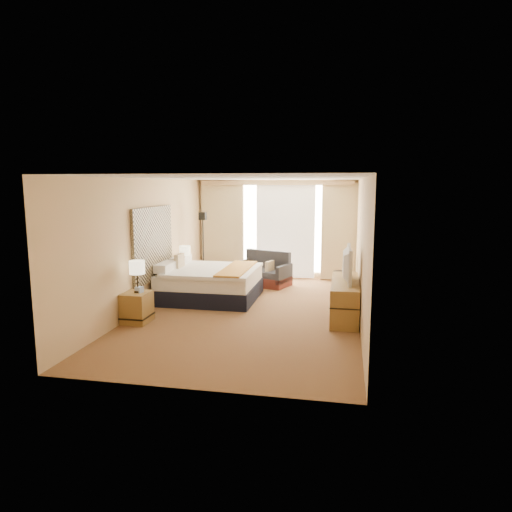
% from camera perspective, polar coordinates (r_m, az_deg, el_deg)
% --- Properties ---
extents(floor, '(4.20, 7.00, 0.02)m').
position_cam_1_polar(floor, '(9.03, -0.81, -6.99)').
color(floor, '#582619').
rests_on(floor, ground).
extents(ceiling, '(4.20, 7.00, 0.02)m').
position_cam_1_polar(ceiling, '(8.69, -0.85, 9.74)').
color(ceiling, silver).
rests_on(ceiling, wall_back).
extents(wall_back, '(4.20, 0.02, 2.60)m').
position_cam_1_polar(wall_back, '(12.19, 2.57, 3.38)').
color(wall_back, tan).
rests_on(wall_back, ground).
extents(wall_front, '(4.20, 0.02, 2.60)m').
position_cam_1_polar(wall_front, '(5.44, -8.46, -3.68)').
color(wall_front, tan).
rests_on(wall_front, ground).
extents(wall_left, '(0.02, 7.00, 2.60)m').
position_cam_1_polar(wall_left, '(9.42, -13.43, 1.51)').
color(wall_left, tan).
rests_on(wall_left, ground).
extents(wall_right, '(0.02, 7.00, 2.60)m').
position_cam_1_polar(wall_right, '(8.59, 13.02, 0.82)').
color(wall_right, tan).
rests_on(wall_right, ground).
extents(headboard, '(0.06, 1.85, 1.50)m').
position_cam_1_polar(headboard, '(9.59, -12.71, 1.54)').
color(headboard, black).
rests_on(headboard, wall_left).
extents(nightstand_left, '(0.45, 0.52, 0.55)m').
position_cam_1_polar(nightstand_left, '(8.59, -14.68, -6.23)').
color(nightstand_left, olive).
rests_on(nightstand_left, floor).
extents(nightstand_right, '(0.45, 0.52, 0.55)m').
position_cam_1_polar(nightstand_right, '(10.83, -8.96, -2.91)').
color(nightstand_right, olive).
rests_on(nightstand_right, floor).
extents(media_dresser, '(0.50, 1.80, 0.70)m').
position_cam_1_polar(media_dresser, '(8.76, 11.03, -5.29)').
color(media_dresser, olive).
rests_on(media_dresser, floor).
extents(window, '(2.30, 0.02, 2.30)m').
position_cam_1_polar(window, '(12.12, 3.72, 3.44)').
color(window, silver).
rests_on(window, wall_back).
extents(curtains, '(4.12, 0.19, 2.56)m').
position_cam_1_polar(curtains, '(12.07, 2.48, 3.85)').
color(curtains, '#C9B68E').
rests_on(curtains, floor).
extents(bed, '(2.01, 1.84, 0.98)m').
position_cam_1_polar(bed, '(10.00, -5.77, -3.35)').
color(bed, black).
rests_on(bed, floor).
extents(loveseat, '(1.50, 1.14, 0.83)m').
position_cam_1_polar(loveseat, '(11.38, 0.92, -2.23)').
color(loveseat, '#542018').
rests_on(loveseat, floor).
extents(floor_lamp, '(0.23, 0.23, 1.80)m').
position_cam_1_polar(floor_lamp, '(11.40, -6.64, 2.81)').
color(floor_lamp, black).
rests_on(floor_lamp, floor).
extents(desk_chair, '(0.45, 0.45, 0.93)m').
position_cam_1_polar(desk_chair, '(10.80, 10.91, -2.24)').
color(desk_chair, black).
rests_on(desk_chair, floor).
extents(lamp_left, '(0.28, 0.28, 0.58)m').
position_cam_1_polar(lamp_left, '(8.42, -14.66, -1.47)').
color(lamp_left, black).
rests_on(lamp_left, nightstand_left).
extents(lamp_right, '(0.25, 0.25, 0.53)m').
position_cam_1_polar(lamp_right, '(10.65, -8.88, 0.62)').
color(lamp_right, black).
rests_on(lamp_right, nightstand_right).
extents(tissue_box, '(0.14, 0.14, 0.11)m').
position_cam_1_polar(tissue_box, '(8.50, -14.39, -4.09)').
color(tissue_box, '#95B1E6').
rests_on(tissue_box, nightstand_left).
extents(telephone, '(0.18, 0.15, 0.07)m').
position_cam_1_polar(telephone, '(10.64, -8.97, -1.44)').
color(telephone, black).
rests_on(telephone, nightstand_right).
extents(television, '(0.18, 1.12, 0.64)m').
position_cam_1_polar(television, '(8.60, 10.83, -0.97)').
color(television, black).
rests_on(television, media_dresser).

